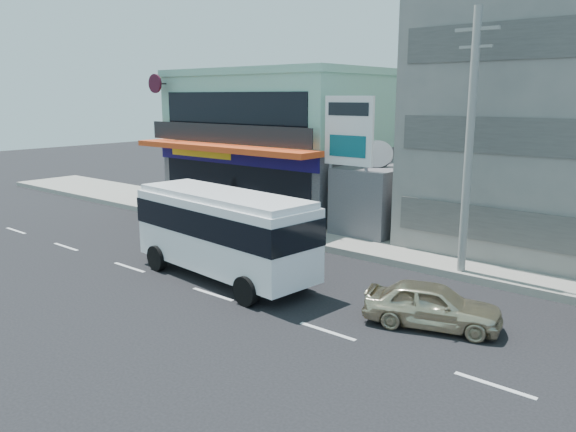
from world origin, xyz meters
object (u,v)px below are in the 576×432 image
(satellite_dish, at_px, (377,165))
(motorcycle_rider, at_px, (180,211))
(billboard, at_px, (349,139))
(sedan, at_px, (432,305))
(minibus, at_px, (223,228))
(utility_pole_near, at_px, (469,144))
(shop_building, at_px, (289,144))

(satellite_dish, bearing_deg, motorcycle_rider, -157.22)
(satellite_dish, bearing_deg, billboard, -105.52)
(sedan, height_order, motorcycle_rider, motorcycle_rider)
(minibus, height_order, motorcycle_rider, minibus)
(billboard, xyz_separation_m, utility_pole_near, (6.50, -1.80, 0.22))
(utility_pole_near, bearing_deg, satellite_dish, 149.04)
(satellite_dish, xyz_separation_m, minibus, (-0.95, -9.50, -1.56))
(satellite_dish, relative_size, motorcycle_rider, 0.75)
(shop_building, relative_size, utility_pole_near, 1.24)
(minibus, bearing_deg, satellite_dish, 84.28)
(utility_pole_near, bearing_deg, sedan, -76.53)
(shop_building, relative_size, sedan, 3.03)
(satellite_dish, height_order, utility_pole_near, utility_pole_near)
(sedan, bearing_deg, minibus, 78.05)
(billboard, bearing_deg, motorcycle_rider, -165.82)
(shop_building, xyz_separation_m, utility_pole_near, (14.00, -6.55, 1.15))
(satellite_dish, relative_size, billboard, 0.22)
(minibus, xyz_separation_m, motorcycle_rider, (-9.05, 5.30, -1.35))
(motorcycle_rider, bearing_deg, sedan, -14.51)
(sedan, bearing_deg, satellite_dish, 21.94)
(shop_building, distance_m, satellite_dish, 8.54)
(satellite_dish, height_order, minibus, satellite_dish)
(minibus, relative_size, sedan, 2.02)
(motorcycle_rider, bearing_deg, utility_pole_near, 2.15)
(utility_pole_near, xyz_separation_m, minibus, (-6.95, -5.90, -3.14))
(shop_building, xyz_separation_m, sedan, (15.21, -11.60, -3.30))
(shop_building, relative_size, satellite_dish, 8.27)
(billboard, distance_m, sedan, 11.15)
(satellite_dish, distance_m, motorcycle_rider, 11.23)
(utility_pole_near, bearing_deg, shop_building, 154.94)
(sedan, distance_m, motorcycle_rider, 17.78)
(utility_pole_near, distance_m, motorcycle_rider, 16.63)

